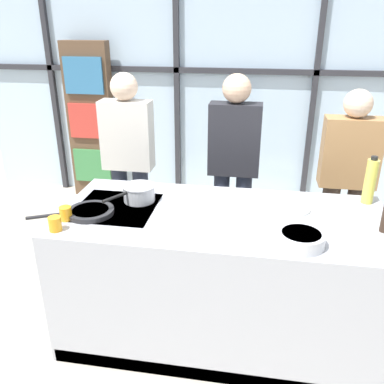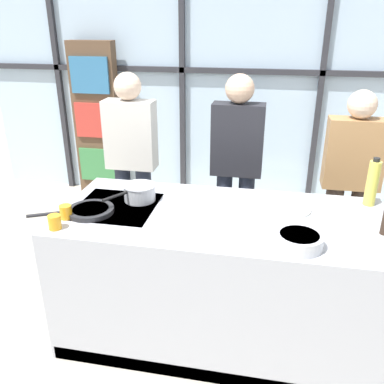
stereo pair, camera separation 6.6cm
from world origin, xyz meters
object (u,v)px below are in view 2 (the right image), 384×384
Objects in this scene: frying_pan at (89,210)px; mixing_bowl at (299,240)px; white_plate at (289,209)px; oil_bottle at (372,183)px; juice_glass_far at (66,212)px; juice_glass_near at (55,222)px; spectator_far_left at (132,155)px; spectator_center_left at (237,161)px; spectator_center_right at (351,176)px; saucepan at (139,192)px.

mixing_bowl reaches higher than frying_pan.
oil_bottle is (0.52, 0.18, 0.15)m from white_plate.
mixing_bowl is 3.00× the size of juice_glass_far.
juice_glass_near reaches higher than white_plate.
spectator_far_left reaches higher than mixing_bowl.
juice_glass_far is at bearing 52.61° from spectator_center_left.
spectator_center_right reaches higher than frying_pan.
frying_pan is at bearing 172.23° from mixing_bowl.
spectator_center_left reaches higher than mixing_bowl.
oil_bottle is at bearing 90.38° from spectator_center_right.
frying_pan is 1.81× the size of white_plate.
spectator_center_left is 19.36× the size of juice_glass_near.
spectator_far_left is 4.56× the size of saucepan.
white_plate is at bearing 2.32° from saucepan.
spectator_center_left is 3.35× the size of frying_pan.
oil_bottle reaches higher than white_plate.
mixing_bowl is (1.30, -0.18, 0.02)m from frying_pan.
white_plate is 1.47m from juice_glass_near.
spectator_far_left is at bearing 136.79° from mixing_bowl.
saucepan is 4.22× the size of juice_glass_far.
oil_bottle is at bearing 19.34° from white_plate.
saucepan is at bearing 44.42° from frying_pan.
mixing_bowl is at bearing -22.39° from saucepan.
spectator_center_left is at bearing 0.00° from spectator_center_right.
frying_pan is (0.10, -1.14, -0.00)m from spectator_far_left.
oil_bottle is (0.00, -0.66, 0.20)m from spectator_center_right.
spectator_far_left reaches higher than juice_glass_far.
juice_glass_far is (-0.00, -1.24, 0.02)m from spectator_far_left.
white_plate is (1.26, 0.29, -0.01)m from frying_pan.
spectator_center_right is 6.07× the size of mixing_bowl.
saucepan is at bearing 56.72° from spectator_center_left.
mixing_bowl is 0.79× the size of oil_bottle.
oil_bottle reaches higher than frying_pan.
oil_bottle is at bearing 53.33° from mixing_bowl.
white_plate is 3.19× the size of juice_glass_near.
saucepan is 1.41× the size of mixing_bowl.
juice_glass_near is (-0.94, -1.38, 0.02)m from spectator_center_left.
frying_pan is 0.26m from juice_glass_near.
oil_bottle is at bearing 16.91° from juice_glass_far.
spectator_center_right is (1.88, 0.00, -0.06)m from spectator_far_left.
juice_glass_near is at bearing 89.82° from spectator_far_left.
juice_glass_near is (-0.36, -0.49, -0.02)m from saucepan.
saucepan is at bearing 53.46° from juice_glass_near.
spectator_far_left is 1.14m from frying_pan.
saucepan is at bearing -177.68° from white_plate.
juice_glass_near is 0.14m from juice_glass_far.
juice_glass_far is (-0.94, -1.24, 0.02)m from spectator_center_left.
juice_glass_far reaches higher than mixing_bowl.
frying_pan is 1.37× the size of saucepan.
white_plate is at bearing 148.18° from spectator_far_left.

